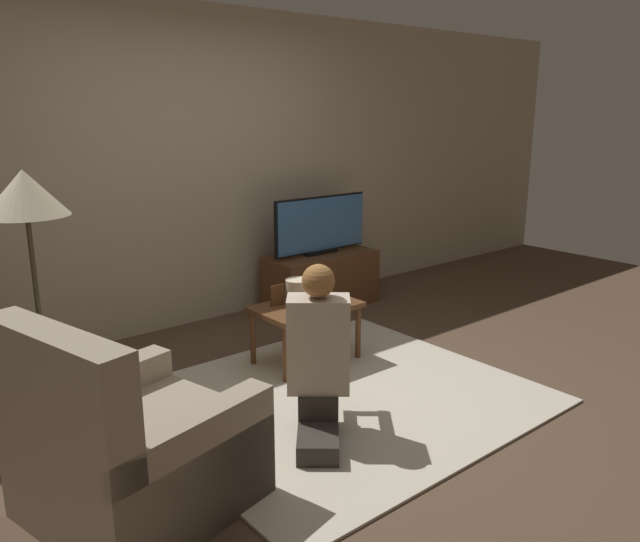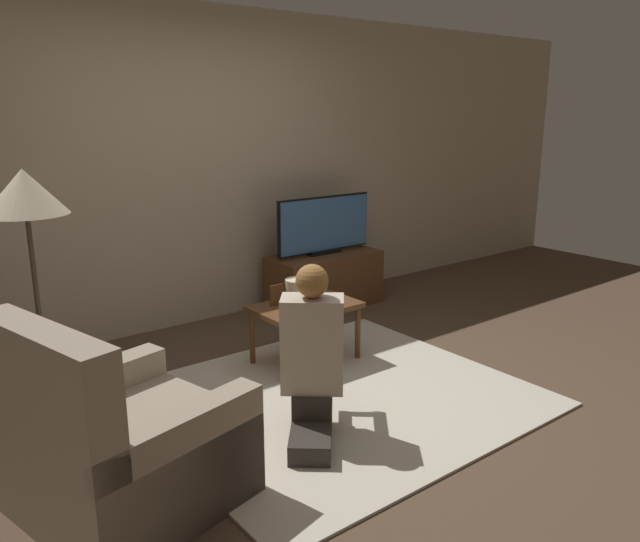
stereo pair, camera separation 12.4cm
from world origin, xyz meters
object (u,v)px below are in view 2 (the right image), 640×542
object	(u,v)px
tv	(324,225)
coffee_table	(305,312)
floor_lamp	(26,202)
armchair	(121,449)
table_lamp	(298,288)
person_kneeling	(312,354)

from	to	relation	value
tv	coffee_table	size ratio (longest dim) A/B	1.37
tv	floor_lamp	size ratio (longest dim) A/B	0.69
floor_lamp	armchair	xyz separation A→B (m)	(-0.02, -1.34, -0.96)
armchair	table_lamp	size ratio (longest dim) A/B	5.79
tv	person_kneeling	distance (m)	2.38
tv	armchair	size ratio (longest dim) A/B	0.97
floor_lamp	person_kneeling	distance (m)	1.88
tv	coffee_table	world-z (taller)	tv
coffee_table	person_kneeling	xyz separation A→B (m)	(-0.58, -0.85, 0.10)
table_lamp	armchair	bearing A→B (deg)	-150.83
coffee_table	table_lamp	distance (m)	0.18
floor_lamp	person_kneeling	world-z (taller)	floor_lamp
coffee_table	floor_lamp	world-z (taller)	floor_lamp
tv	person_kneeling	size ratio (longest dim) A/B	1.04
coffee_table	person_kneeling	world-z (taller)	person_kneeling
table_lamp	tv	bearing A→B (deg)	43.20
armchair	person_kneeling	bearing A→B (deg)	-103.16
tv	table_lamp	distance (m)	1.32
floor_lamp	armchair	size ratio (longest dim) A/B	1.39
person_kneeling	floor_lamp	bearing A→B (deg)	-11.59
coffee_table	table_lamp	world-z (taller)	table_lamp
floor_lamp	armchair	distance (m)	1.65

